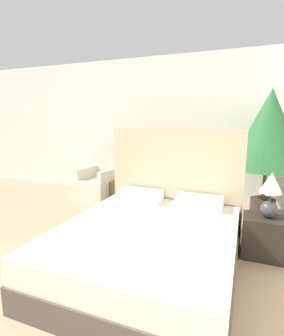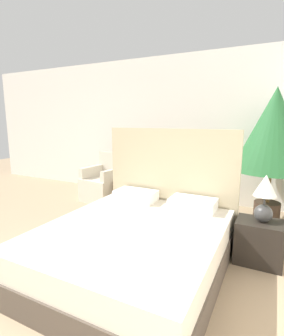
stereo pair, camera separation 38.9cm
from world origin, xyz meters
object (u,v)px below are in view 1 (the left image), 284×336
(bed, at_px, (150,242))
(potted_palm, at_px, (269,132))
(side_table, at_px, (119,193))
(table_lamp, at_px, (271,192))
(armchair_near_window_left, at_px, (98,186))
(nightstand, at_px, (265,237))
(armchair_near_window_right, at_px, (141,191))

(bed, distance_m, potted_palm, 2.71)
(side_table, bearing_deg, table_lamp, -24.20)
(armchair_near_window_left, height_order, potted_palm, potted_palm)
(armchair_near_window_left, distance_m, nightstand, 3.22)
(armchair_near_window_left, bearing_deg, armchair_near_window_right, 7.35)
(bed, relative_size, armchair_near_window_right, 2.24)
(armchair_near_window_right, height_order, potted_palm, potted_palm)
(armchair_near_window_right, distance_m, potted_palm, 2.42)
(armchair_near_window_left, bearing_deg, nightstand, -13.72)
(armchair_near_window_right, distance_m, nightstand, 2.38)
(bed, bearing_deg, nightstand, 32.38)
(potted_palm, distance_m, table_lamp, 1.51)
(armchair_near_window_right, height_order, nightstand, armchair_near_window_right)
(potted_palm, bearing_deg, nightstand, -91.59)
(bed, height_order, potted_palm, potted_palm)
(bed, relative_size, side_table, 4.78)
(bed, bearing_deg, table_lamp, 32.15)
(armchair_near_window_left, distance_m, side_table, 0.47)
(bed, bearing_deg, armchair_near_window_left, 133.45)
(armchair_near_window_right, bearing_deg, table_lamp, -33.93)
(nightstand, xyz_separation_m, side_table, (-2.54, 1.16, -0.02))
(table_lamp, bearing_deg, armchair_near_window_left, 159.13)
(armchair_near_window_left, distance_m, table_lamp, 3.28)
(table_lamp, bearing_deg, bed, -147.85)
(side_table, bearing_deg, armchair_near_window_right, 0.27)
(nightstand, bearing_deg, potted_palm, 88.41)
(nightstand, relative_size, table_lamp, 0.94)
(side_table, bearing_deg, bed, -54.77)
(bed, distance_m, side_table, 2.34)
(nightstand, bearing_deg, side_table, 155.56)
(nightstand, xyz_separation_m, table_lamp, (0.02, 0.00, 0.56))
(bed, xyz_separation_m, nightstand, (1.19, 0.76, -0.06))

